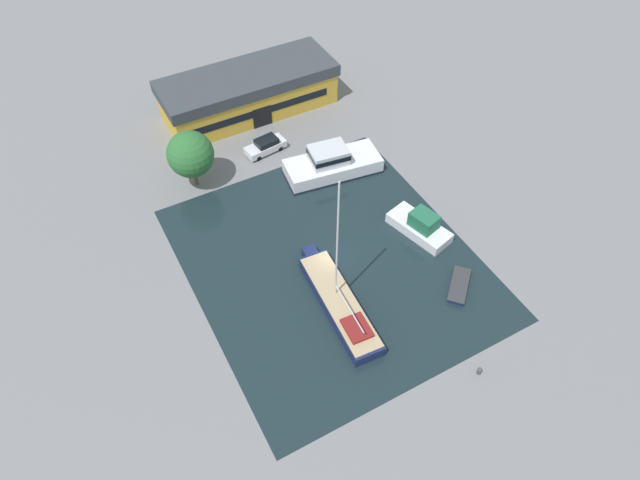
% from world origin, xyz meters
% --- Properties ---
extents(ground_plane, '(440.00, 440.00, 0.00)m').
position_xyz_m(ground_plane, '(0.00, 0.00, 0.00)').
color(ground_plane, slate).
extents(water_canal, '(25.62, 29.23, 0.01)m').
position_xyz_m(water_canal, '(0.00, 0.00, 0.00)').
color(water_canal, '#19282D').
rests_on(water_canal, ground).
extents(warehouse_building, '(21.13, 7.71, 5.16)m').
position_xyz_m(warehouse_building, '(3.21, 26.05, 2.61)').
color(warehouse_building, gold).
rests_on(warehouse_building, ground).
extents(quay_tree_near_building, '(4.89, 4.89, 6.64)m').
position_xyz_m(quay_tree_near_building, '(-7.42, 16.45, 4.19)').
color(quay_tree_near_building, brown).
rests_on(quay_tree_near_building, ground).
extents(parked_car, '(4.92, 2.49, 1.70)m').
position_xyz_m(parked_car, '(1.51, 17.84, 0.85)').
color(parked_car, silver).
rests_on(parked_car, ground).
extents(sailboat_moored, '(3.64, 13.17, 14.57)m').
position_xyz_m(sailboat_moored, '(-1.93, -4.87, 0.68)').
color(sailboat_moored, '#19234C').
rests_on(sailboat_moored, water_canal).
extents(motor_cruiser, '(10.97, 5.61, 3.40)m').
position_xyz_m(motor_cruiser, '(6.35, 11.17, 1.23)').
color(motor_cruiser, white).
rests_on(motor_cruiser, water_canal).
extents(small_dinghy, '(4.14, 3.99, 0.49)m').
position_xyz_m(small_dinghy, '(8.85, -8.29, 0.25)').
color(small_dinghy, '#19234C').
rests_on(small_dinghy, water_canal).
extents(cabin_boat, '(4.32, 6.99, 2.69)m').
position_xyz_m(cabin_boat, '(9.65, -0.88, 0.94)').
color(cabin_boat, white).
rests_on(cabin_boat, water_canal).
extents(mooring_bollard, '(0.40, 0.40, 0.75)m').
position_xyz_m(mooring_bollard, '(4.87, -16.07, 0.39)').
color(mooring_bollard, '#47474C').
rests_on(mooring_bollard, ground).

